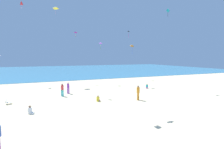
# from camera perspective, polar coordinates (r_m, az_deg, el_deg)

# --- Properties ---
(ground_plane) EXTENTS (120.00, 120.00, 0.00)m
(ground_plane) POSITION_cam_1_polar(r_m,az_deg,el_deg) (24.51, -2.56, -6.14)
(ground_plane) COLOR beige
(ocean_water) EXTENTS (120.00, 60.00, 0.05)m
(ocean_water) POSITION_cam_1_polar(r_m,az_deg,el_deg) (68.57, -16.21, 1.23)
(ocean_water) COLOR teal
(ocean_water) RESTS_ON ground_plane
(beach_chair_far_left) EXTENTS (0.61, 0.55, 0.56)m
(beach_chair_far_left) POSITION_cam_1_polar(r_m,az_deg,el_deg) (22.43, -29.33, -7.26)
(beach_chair_far_left) COLOR white
(beach_chair_far_left) RESTS_ON ground_plane
(person_0) EXTENTS (0.61, 0.63, 0.73)m
(person_0) POSITION_cam_1_polar(r_m,az_deg,el_deg) (17.92, -23.80, -10.14)
(person_0) COLOR white
(person_0) RESTS_ON ground_plane
(person_1) EXTENTS (0.33, 0.33, 1.54)m
(person_1) POSITION_cam_1_polar(r_m,az_deg,el_deg) (25.54, -13.30, -3.78)
(person_1) COLOR purple
(person_1) RESTS_ON ground_plane
(person_2) EXTENTS (0.58, 0.61, 0.70)m
(person_2) POSITION_cam_1_polar(r_m,az_deg,el_deg) (29.74, 10.67, -3.64)
(person_2) COLOR #19ADB2
(person_2) RESTS_ON ground_plane
(person_3) EXTENTS (0.58, 0.62, 0.70)m
(person_3) POSITION_cam_1_polar(r_m,az_deg,el_deg) (20.86, -4.30, -7.50)
(person_3) COLOR yellow
(person_3) RESTS_ON ground_plane
(person_5) EXTENTS (0.45, 0.45, 1.61)m
(person_5) POSITION_cam_1_polar(r_m,az_deg,el_deg) (24.03, -15.02, -4.31)
(person_5) COLOR #19ADB2
(person_5) RESTS_ON ground_plane
(person_6) EXTENTS (0.46, 0.46, 1.68)m
(person_6) POSITION_cam_1_polar(r_m,az_deg,el_deg) (21.44, 8.03, -5.24)
(person_6) COLOR orange
(person_6) RESTS_ON ground_plane
(kite_magenta) EXTENTS (0.66, 0.56, 1.10)m
(kite_magenta) POSITION_cam_1_polar(r_m,az_deg,el_deg) (36.20, -11.08, 12.64)
(kite_magenta) COLOR #DB3DA8
(kite_yellow) EXTENTS (1.00, 0.88, 1.45)m
(kite_yellow) POSITION_cam_1_polar(r_m,az_deg,el_deg) (35.63, -16.95, 18.97)
(kite_yellow) COLOR yellow
(kite_purple) EXTENTS (0.58, 0.47, 1.43)m
(kite_purple) POSITION_cam_1_polar(r_m,az_deg,el_deg) (34.09, -3.54, 9.60)
(kite_purple) COLOR purple
(kite_red) EXTENTS (0.60, 0.85, 1.44)m
(kite_red) POSITION_cam_1_polar(r_m,az_deg,el_deg) (39.20, -26.05, 19.19)
(kite_red) COLOR red
(kite_orange) EXTENTS (0.73, 0.62, 1.69)m
(kite_orange) POSITION_cam_1_polar(r_m,az_deg,el_deg) (31.13, 6.29, 8.76)
(kite_orange) COLOR orange
(kite_black) EXTENTS (0.82, 0.81, 1.60)m
(kite_black) POSITION_cam_1_polar(r_m,az_deg,el_deg) (42.26, 5.11, 13.09)
(kite_black) COLOR black
(kite_teal) EXTENTS (0.61, 0.17, 1.22)m
(kite_teal) POSITION_cam_1_polar(r_m,az_deg,el_deg) (29.90, 16.79, 18.20)
(kite_teal) COLOR #1EADAD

